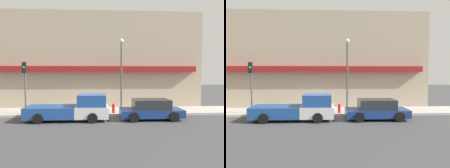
{
  "view_description": "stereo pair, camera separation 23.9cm",
  "coord_description": "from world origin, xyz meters",
  "views": [
    {
      "loc": [
        0.43,
        -16.31,
        3.32
      ],
      "look_at": [
        1.5,
        1.32,
        2.36
      ],
      "focal_mm": 35.0,
      "sensor_mm": 36.0,
      "label": 1
    },
    {
      "loc": [
        0.67,
        -16.32,
        3.32
      ],
      "look_at": [
        1.5,
        1.32,
        2.36
      ],
      "focal_mm": 35.0,
      "sensor_mm": 36.0,
      "label": 2
    }
  ],
  "objects": [
    {
      "name": "building",
      "position": [
        -0.01,
        4.77,
        4.39
      ],
      "size": [
        19.8,
        3.8,
        8.95
      ],
      "color": "tan",
      "rests_on": "ground"
    },
    {
      "name": "traffic_light",
      "position": [
        -5.09,
        0.32,
        2.83
      ],
      "size": [
        0.28,
        0.42,
        3.9
      ],
      "color": "#4C4C4C",
      "rests_on": "sidewalk"
    },
    {
      "name": "parked_car",
      "position": [
        4.1,
        -1.24,
        0.69
      ],
      "size": [
        4.35,
        2.12,
        1.41
      ],
      "rotation": [
        0.0,
        0.0,
        -0.03
      ],
      "color": "navy",
      "rests_on": "ground"
    },
    {
      "name": "pickup_truck",
      "position": [
        -1.33,
        -1.24,
        0.78
      ],
      "size": [
        5.61,
        2.23,
        1.79
      ],
      "rotation": [
        0.0,
        0.0,
        -0.0
      ],
      "color": "silver",
      "rests_on": "ground"
    },
    {
      "name": "street_lamp",
      "position": [
        2.2,
        0.79,
        3.76
      ],
      "size": [
        0.36,
        0.36,
        5.79
      ],
      "color": "#4C4C4C",
      "rests_on": "sidewalk"
    },
    {
      "name": "ground_plane",
      "position": [
        0.0,
        0.0,
        0.0
      ],
      "size": [
        80.0,
        80.0,
        0.0
      ],
      "primitive_type": "plane",
      "color": "#424244"
    },
    {
      "name": "sidewalk",
      "position": [
        0.0,
        1.65,
        0.08
      ],
      "size": [
        36.0,
        3.29,
        0.16
      ],
      "color": "#B7B2A8",
      "rests_on": "ground"
    },
    {
      "name": "fire_hydrant",
      "position": [
        1.56,
        0.41,
        0.53
      ],
      "size": [
        0.22,
        0.22,
        0.75
      ],
      "color": "red",
      "rests_on": "sidewalk"
    }
  ]
}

